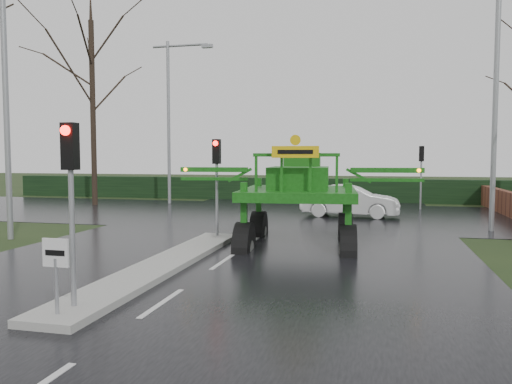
% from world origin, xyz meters
% --- Properties ---
extents(ground, '(140.00, 140.00, 0.00)m').
position_xyz_m(ground, '(0.00, 0.00, 0.00)').
color(ground, black).
rests_on(ground, ground).
extents(road_main, '(14.00, 80.00, 0.02)m').
position_xyz_m(road_main, '(0.00, 10.00, 0.00)').
color(road_main, black).
rests_on(road_main, ground).
extents(road_cross, '(80.00, 12.00, 0.02)m').
position_xyz_m(road_cross, '(0.00, 16.00, 0.01)').
color(road_cross, black).
rests_on(road_cross, ground).
extents(median_island, '(1.20, 10.00, 0.16)m').
position_xyz_m(median_island, '(-1.30, 3.00, 0.09)').
color(median_island, gray).
rests_on(median_island, ground).
extents(hedge_row, '(44.00, 0.90, 1.50)m').
position_xyz_m(hedge_row, '(0.00, 24.00, 0.75)').
color(hedge_row, black).
rests_on(hedge_row, ground).
extents(keep_left_sign, '(0.50, 0.07, 1.35)m').
position_xyz_m(keep_left_sign, '(-1.30, -1.50, 1.06)').
color(keep_left_sign, gray).
rests_on(keep_left_sign, ground).
extents(traffic_signal_near, '(0.26, 0.33, 3.52)m').
position_xyz_m(traffic_signal_near, '(-1.30, -1.01, 2.59)').
color(traffic_signal_near, gray).
rests_on(traffic_signal_near, ground).
extents(traffic_signal_mid, '(0.26, 0.33, 3.52)m').
position_xyz_m(traffic_signal_mid, '(-1.30, 7.49, 2.59)').
color(traffic_signal_mid, gray).
rests_on(traffic_signal_mid, ground).
extents(traffic_signal_far, '(0.26, 0.33, 3.52)m').
position_xyz_m(traffic_signal_far, '(6.50, 20.01, 2.59)').
color(traffic_signal_far, gray).
rests_on(traffic_signal_far, ground).
extents(street_light_left_near, '(3.85, 0.30, 10.00)m').
position_xyz_m(street_light_left_near, '(-8.19, 6.00, 5.99)').
color(street_light_left_near, gray).
rests_on(street_light_left_near, ground).
extents(street_light_right, '(3.85, 0.30, 10.00)m').
position_xyz_m(street_light_right, '(8.19, 12.00, 5.99)').
color(street_light_right, gray).
rests_on(street_light_right, ground).
extents(street_light_left_far, '(3.85, 0.30, 10.00)m').
position_xyz_m(street_light_left_far, '(-8.19, 20.00, 5.99)').
color(street_light_left_far, gray).
rests_on(street_light_left_far, ground).
extents(tree_left_far, '(7.70, 7.70, 13.26)m').
position_xyz_m(tree_left_far, '(-12.50, 18.00, 7.15)').
color(tree_left_far, black).
rests_on(tree_left_far, ground).
extents(crop_sprayer, '(7.97, 5.27, 4.47)m').
position_xyz_m(crop_sprayer, '(0.08, 6.12, 2.11)').
color(crop_sprayer, black).
rests_on(crop_sprayer, ground).
extents(white_sedan, '(4.76, 1.93, 1.54)m').
position_xyz_m(white_sedan, '(2.88, 15.50, 0.00)').
color(white_sedan, silver).
rests_on(white_sedan, ground).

